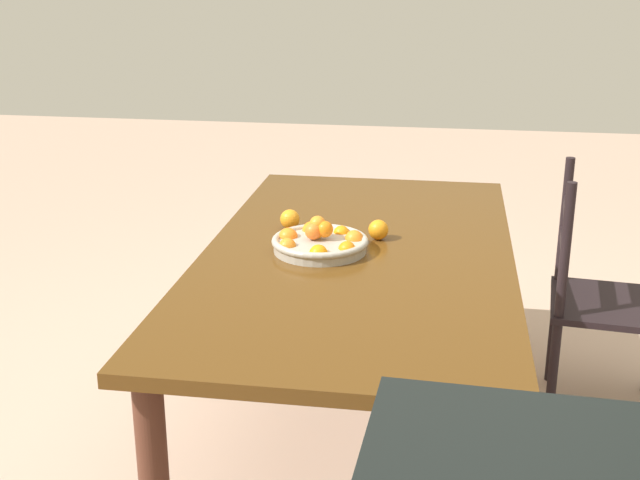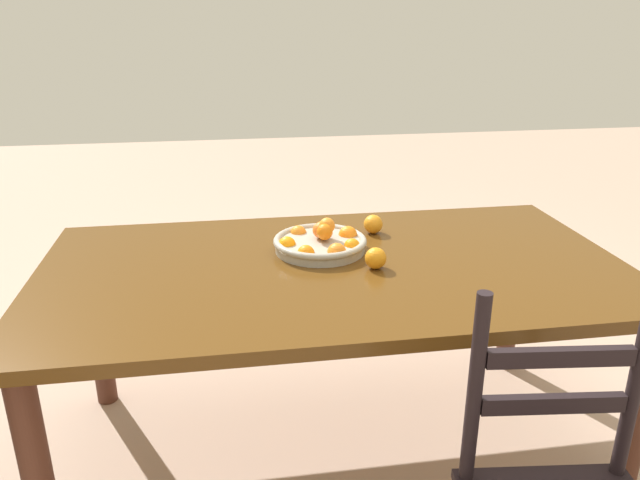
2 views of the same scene
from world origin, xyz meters
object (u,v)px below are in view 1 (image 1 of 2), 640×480
(fruit_bowl, at_px, (320,242))
(orange_loose_1, at_px, (290,219))
(dining_table, at_px, (358,274))
(orange_loose_0, at_px, (378,230))
(chair_near_window, at_px, (599,302))

(fruit_bowl, relative_size, orange_loose_1, 4.58)
(dining_table, xyz_separation_m, orange_loose_0, (-0.13, 0.06, 0.12))
(chair_near_window, relative_size, fruit_bowl, 2.91)
(chair_near_window, relative_size, orange_loose_0, 13.45)
(chair_near_window, relative_size, orange_loose_1, 13.33)
(chair_near_window, distance_m, fruit_bowl, 1.14)
(orange_loose_0, xyz_separation_m, orange_loose_1, (-0.07, -0.33, 0.00))
(dining_table, xyz_separation_m, fruit_bowl, (0.02, -0.13, 0.12))
(dining_table, distance_m, orange_loose_0, 0.19)
(dining_table, xyz_separation_m, orange_loose_1, (-0.20, -0.28, 0.12))
(dining_table, height_order, orange_loose_1, orange_loose_1)
(orange_loose_0, bearing_deg, dining_table, -23.82)
(orange_loose_0, bearing_deg, orange_loose_1, -102.33)
(orange_loose_1, bearing_deg, fruit_bowl, 33.16)
(orange_loose_0, bearing_deg, fruit_bowl, -50.76)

